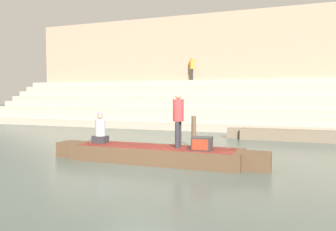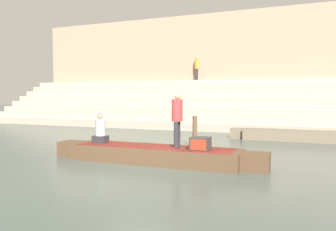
# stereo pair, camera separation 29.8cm
# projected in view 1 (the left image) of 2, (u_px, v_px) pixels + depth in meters

# --- Properties ---
(ground_plane) EXTENTS (120.00, 120.00, 0.00)m
(ground_plane) POSITION_uv_depth(u_px,v_px,m) (141.00, 169.00, 9.18)
(ground_plane) COLOR #47544C
(ghat_steps) EXTENTS (36.00, 6.37, 3.25)m
(ghat_steps) POSITION_uv_depth(u_px,v_px,m) (228.00, 109.00, 22.26)
(ghat_steps) COLOR tan
(ghat_steps) RESTS_ON ground
(back_wall) EXTENTS (34.20, 1.28, 8.29)m
(back_wall) POSITION_uv_depth(u_px,v_px,m) (235.00, 69.00, 24.76)
(back_wall) COLOR tan
(back_wall) RESTS_ON ground
(rowboat_main) EXTENTS (6.94, 1.40, 0.49)m
(rowboat_main) POSITION_uv_depth(u_px,v_px,m) (155.00, 154.00, 10.18)
(rowboat_main) COLOR brown
(rowboat_main) RESTS_ON ground
(person_standing) EXTENTS (0.33, 0.33, 1.66)m
(person_standing) POSITION_uv_depth(u_px,v_px,m) (178.00, 116.00, 9.93)
(person_standing) COLOR #28282D
(person_standing) RESTS_ON rowboat_main
(person_rowing) EXTENTS (0.46, 0.37, 1.05)m
(person_rowing) POSITION_uv_depth(u_px,v_px,m) (100.00, 130.00, 10.95)
(person_rowing) COLOR #28282D
(person_rowing) RESTS_ON rowboat_main
(tv_set) EXTENTS (0.54, 0.48, 0.39)m
(tv_set) POSITION_uv_depth(u_px,v_px,m) (202.00, 144.00, 9.47)
(tv_set) COLOR #2D2D2D
(tv_set) RESTS_ON rowboat_main
(moored_boat_shore) EXTENTS (5.85, 1.00, 0.49)m
(moored_boat_shore) POSITION_uv_depth(u_px,v_px,m) (291.00, 135.00, 15.12)
(moored_boat_shore) COLOR #756651
(moored_boat_shore) RESTS_ON ground
(mooring_post) EXTENTS (0.18, 0.18, 1.27)m
(mooring_post) POSITION_uv_depth(u_px,v_px,m) (194.00, 132.00, 12.82)
(mooring_post) COLOR brown
(mooring_post) RESTS_ON ground
(person_on_steps) EXTENTS (0.33, 0.33, 1.78)m
(person_on_steps) POSITION_uv_depth(u_px,v_px,m) (192.00, 67.00, 24.89)
(person_on_steps) COLOR #28282D
(person_on_steps) RESTS_ON ghat_steps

